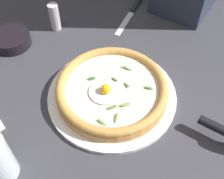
{
  "coord_description": "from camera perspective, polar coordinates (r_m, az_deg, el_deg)",
  "views": [
    {
      "loc": [
        -0.39,
        -0.19,
        0.62
      ],
      "look_at": [
        0.02,
        0.03,
        0.03
      ],
      "focal_mm": 47.08,
      "sensor_mm": 36.0,
      "label": 1
    }
  ],
  "objects": [
    {
      "name": "pizza_plate",
      "position": [
        0.77,
        0.0,
        -1.2
      ],
      "size": [
        0.34,
        0.34,
        0.01
      ],
      "primitive_type": "cylinder",
      "color": "white",
      "rests_on": "ground"
    },
    {
      "name": "pizza",
      "position": [
        0.75,
        -0.02,
        -0.01
      ],
      "size": [
        0.29,
        0.29,
        0.05
      ],
      "color": "#CE8F4A",
      "rests_on": "pizza_plate"
    },
    {
      "name": "side_bowl",
      "position": [
        0.96,
        -19.02,
        9.18
      ],
      "size": [
        0.12,
        0.12,
        0.03
      ],
      "primitive_type": "cylinder",
      "color": "black",
      "rests_on": "ground"
    },
    {
      "name": "ground_plane",
      "position": [
        0.77,
        1.18,
        -4.01
      ],
      "size": [
        2.4,
        2.4,
        0.03
      ],
      "primitive_type": "cube",
      "color": "#37373D",
      "rests_on": "ground"
    },
    {
      "name": "pepper_shaker",
      "position": [
        0.96,
        -11.1,
        13.65
      ],
      "size": [
        0.03,
        0.03,
        0.09
      ],
      "primitive_type": "cylinder",
      "color": "silver",
      "rests_on": "ground"
    },
    {
      "name": "table_knife",
      "position": [
        1.04,
        4.04,
        15.18
      ],
      "size": [
        0.21,
        0.03,
        0.01
      ],
      "color": "silver",
      "rests_on": "ground"
    }
  ]
}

